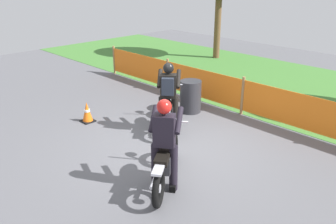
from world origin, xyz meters
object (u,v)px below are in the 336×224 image
at_px(rider_lead, 164,142).
at_px(spare_drum, 191,96).
at_px(motorcycle_trailing, 169,110).
at_px(rider_trailing, 168,94).
at_px(traffic_cone, 87,112).
at_px(motorcycle_lead, 167,159).

height_order(rider_lead, spare_drum, rider_lead).
bearing_deg(spare_drum, rider_lead, -54.63).
bearing_deg(rider_lead, motorcycle_trailing, 8.52).
distance_m(rider_trailing, spare_drum, 1.51).
xyz_separation_m(traffic_cone, spare_drum, (1.37, 2.43, 0.18)).
bearing_deg(spare_drum, traffic_cone, -119.47).
xyz_separation_m(rider_lead, spare_drum, (-2.20, 3.09, -0.48)).
bearing_deg(motorcycle_lead, motorcycle_trailing, 9.17).
relative_size(motorcycle_lead, spare_drum, 2.00).
height_order(motorcycle_trailing, rider_lead, rider_lead).
relative_size(motorcycle_lead, motorcycle_trailing, 1.11).
bearing_deg(rider_trailing, motorcycle_lead, -176.13).
distance_m(motorcycle_trailing, rider_trailing, 0.54).
bearing_deg(spare_drum, motorcycle_lead, -54.65).
height_order(motorcycle_lead, spare_drum, motorcycle_lead).
bearing_deg(motorcycle_lead, rider_trailing, 9.46).
bearing_deg(traffic_cone, motorcycle_lead, -8.29).
relative_size(motorcycle_lead, rider_trailing, 1.04).
relative_size(traffic_cone, spare_drum, 0.60).
height_order(motorcycle_lead, rider_trailing, rider_trailing).
relative_size(motorcycle_lead, rider_lead, 1.04).
bearing_deg(spare_drum, motorcycle_trailing, -73.43).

